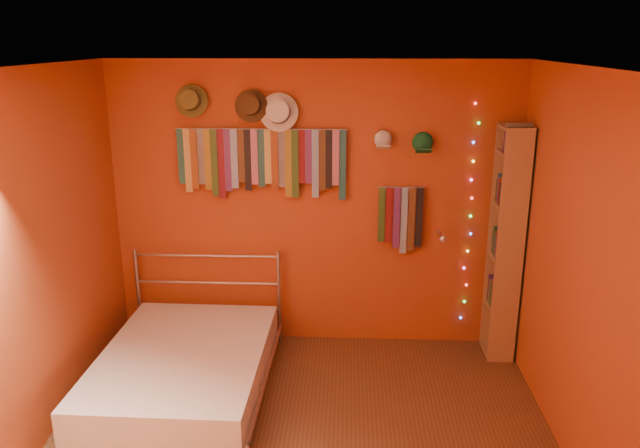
# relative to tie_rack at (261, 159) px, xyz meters

# --- Properties ---
(back_wall) EXTENTS (3.50, 0.02, 2.50)m
(back_wall) POSITION_rel_tie_rack_xyz_m (0.44, 0.07, -0.43)
(back_wall) COLOR #A33E1A
(back_wall) RESTS_ON ground
(right_wall) EXTENTS (0.02, 3.50, 2.50)m
(right_wall) POSITION_rel_tie_rack_xyz_m (2.19, -1.68, -0.43)
(right_wall) COLOR #A33E1A
(right_wall) RESTS_ON ground
(left_wall) EXTENTS (0.02, 3.50, 2.50)m
(left_wall) POSITION_rel_tie_rack_xyz_m (-1.31, -1.68, -0.43)
(left_wall) COLOR #A33E1A
(left_wall) RESTS_ON ground
(ceiling) EXTENTS (3.50, 3.50, 0.02)m
(ceiling) POSITION_rel_tie_rack_xyz_m (0.44, -1.68, 0.82)
(ceiling) COLOR white
(ceiling) RESTS_ON back_wall
(tie_rack) EXTENTS (1.45, 0.03, 0.60)m
(tie_rack) POSITION_rel_tie_rack_xyz_m (0.00, 0.00, 0.00)
(tie_rack) COLOR #A9A9AD
(tie_rack) RESTS_ON back_wall
(small_tie_rack) EXTENTS (0.40, 0.03, 0.59)m
(small_tie_rack) POSITION_rel_tie_rack_xyz_m (1.19, -0.00, -0.49)
(small_tie_rack) COLOR #A9A9AD
(small_tie_rack) RESTS_ON back_wall
(fedora_olive) EXTENTS (0.27, 0.15, 0.27)m
(fedora_olive) POSITION_rel_tie_rack_xyz_m (-0.57, -0.03, 0.49)
(fedora_olive) COLOR olive
(fedora_olive) RESTS_ON back_wall
(fedora_brown) EXTENTS (0.27, 0.15, 0.27)m
(fedora_brown) POSITION_rel_tie_rack_xyz_m (-0.07, -0.03, 0.45)
(fedora_brown) COLOR #49331A
(fedora_brown) RESTS_ON back_wall
(fedora_white) EXTENTS (0.32, 0.17, 0.32)m
(fedora_white) POSITION_rel_tie_rack_xyz_m (0.15, -0.03, 0.40)
(fedora_white) COLOR white
(fedora_white) RESTS_ON back_wall
(cap_white) EXTENTS (0.16, 0.21, 0.16)m
(cap_white) POSITION_rel_tie_rack_xyz_m (1.02, 0.01, 0.17)
(cap_white) COLOR silver
(cap_white) RESTS_ON back_wall
(cap_green) EXTENTS (0.18, 0.22, 0.18)m
(cap_green) POSITION_rel_tie_rack_xyz_m (1.34, 0.01, 0.15)
(cap_green) COLOR #166535
(cap_green) RESTS_ON back_wall
(fairy_lights) EXTENTS (0.06, 0.02, 1.93)m
(fairy_lights) POSITION_rel_tie_rack_xyz_m (1.78, 0.03, -0.49)
(fairy_lights) COLOR #FF3333
(fairy_lights) RESTS_ON back_wall
(reading_lamp) EXTENTS (0.07, 0.29, 0.09)m
(reading_lamp) POSITION_rel_tie_rack_xyz_m (1.53, -0.16, -0.62)
(reading_lamp) COLOR #A9A9AD
(reading_lamp) RESTS_ON back_wall
(bookshelf) EXTENTS (0.25, 0.34, 2.00)m
(bookshelf) POSITION_rel_tie_rack_xyz_m (2.10, -0.15, -0.67)
(bookshelf) COLOR #A4704A
(bookshelf) RESTS_ON ground
(bed) EXTENTS (1.33, 1.81, 0.87)m
(bed) POSITION_rel_tie_rack_xyz_m (-0.51, -0.95, -1.48)
(bed) COLOR #A9A9AD
(bed) RESTS_ON ground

